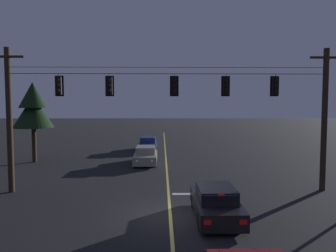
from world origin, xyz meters
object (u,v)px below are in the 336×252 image
(traffic_light_leftmost, at_px, (59,86))
(traffic_light_left_inner, at_px, (109,86))
(car_oncoming_trailing, at_px, (148,144))
(traffic_light_centre, at_px, (174,86))
(traffic_light_right_inner, at_px, (226,86))
(tree_verge_near, at_px, (33,107))
(car_waiting_near_lane, at_px, (216,203))
(traffic_light_rightmost, at_px, (275,86))
(car_oncoming_lead, at_px, (146,156))

(traffic_light_leftmost, height_order, traffic_light_left_inner, same)
(traffic_light_left_inner, xyz_separation_m, car_oncoming_trailing, (1.42, 15.75, -5.20))
(traffic_light_leftmost, height_order, car_oncoming_trailing, traffic_light_leftmost)
(traffic_light_centre, distance_m, car_oncoming_trailing, 16.72)
(traffic_light_right_inner, xyz_separation_m, tree_verge_near, (-14.12, 9.21, -1.30))
(traffic_light_leftmost, distance_m, car_oncoming_trailing, 17.10)
(traffic_light_right_inner, xyz_separation_m, car_waiting_near_lane, (-1.23, -4.28, -5.20))
(car_waiting_near_lane, bearing_deg, traffic_light_rightmost, 47.34)
(car_oncoming_lead, height_order, car_oncoming_trailing, same)
(traffic_light_left_inner, distance_m, car_waiting_near_lane, 8.48)
(car_oncoming_lead, bearing_deg, tree_verge_near, 174.49)
(traffic_light_rightmost, relative_size, car_oncoming_trailing, 0.28)
(tree_verge_near, bearing_deg, car_oncoming_lead, -5.51)
(traffic_light_centre, height_order, traffic_light_right_inner, same)
(car_oncoming_trailing, distance_m, tree_verge_near, 11.91)
(traffic_light_left_inner, xyz_separation_m, traffic_light_rightmost, (9.10, 0.00, 0.00))
(traffic_light_leftmost, relative_size, car_waiting_near_lane, 0.28)
(car_oncoming_lead, height_order, tree_verge_near, tree_verge_near)
(traffic_light_centre, bearing_deg, tree_verge_near, 140.77)
(traffic_light_right_inner, bearing_deg, car_oncoming_lead, 120.11)
(traffic_light_rightmost, distance_m, car_waiting_near_lane, 7.81)
(traffic_light_left_inner, relative_size, traffic_light_rightmost, 1.00)
(traffic_light_rightmost, bearing_deg, traffic_light_left_inner, 180.00)
(traffic_light_right_inner, distance_m, car_waiting_near_lane, 6.84)
(traffic_light_centre, bearing_deg, car_oncoming_lead, 103.43)
(traffic_light_centre, xyz_separation_m, traffic_light_right_inner, (2.84, 0.00, 0.00))
(traffic_light_centre, xyz_separation_m, car_oncoming_lead, (-1.98, 8.31, -5.20))
(traffic_light_leftmost, bearing_deg, car_oncoming_lead, 62.66)
(car_oncoming_trailing, bearing_deg, traffic_light_centre, -82.34)
(traffic_light_left_inner, distance_m, car_oncoming_lead, 9.93)
(traffic_light_rightmost, height_order, car_oncoming_lead, traffic_light_rightmost)
(traffic_light_centre, relative_size, car_oncoming_trailing, 0.28)
(car_oncoming_trailing, bearing_deg, car_waiting_near_lane, -79.47)
(traffic_light_right_inner, bearing_deg, traffic_light_leftmost, 180.00)
(traffic_light_rightmost, xyz_separation_m, tree_verge_near, (-16.84, 9.21, -1.30))
(car_oncoming_trailing, bearing_deg, traffic_light_leftmost, -104.81)
(traffic_light_centre, bearing_deg, traffic_light_rightmost, 0.00)
(traffic_light_leftmost, xyz_separation_m, traffic_light_rightmost, (11.84, 0.00, 0.00))
(traffic_light_left_inner, xyz_separation_m, car_oncoming_lead, (1.56, 8.31, -5.20))
(car_waiting_near_lane, relative_size, car_oncoming_trailing, 0.98)
(car_waiting_near_lane, relative_size, car_oncoming_lead, 0.98)
(traffic_light_leftmost, bearing_deg, traffic_light_right_inner, 0.00)
(traffic_light_rightmost, xyz_separation_m, car_oncoming_trailing, (-7.67, 15.75, -5.20))
(traffic_light_leftmost, bearing_deg, traffic_light_centre, 0.00)
(traffic_light_centre, bearing_deg, traffic_light_left_inner, 180.00)
(traffic_light_leftmost, bearing_deg, traffic_light_left_inner, 0.00)
(traffic_light_rightmost, bearing_deg, car_oncoming_trailing, 115.97)
(traffic_light_leftmost, distance_m, car_waiting_near_lane, 10.37)
(car_oncoming_lead, bearing_deg, car_oncoming_trailing, 91.03)
(traffic_light_leftmost, height_order, traffic_light_rightmost, same)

